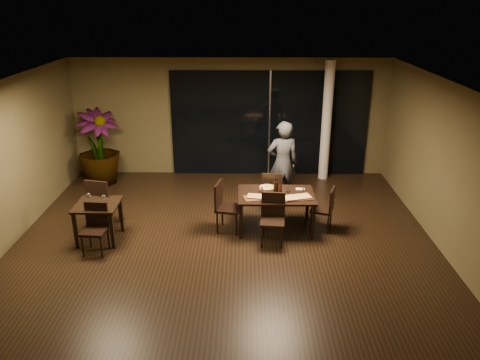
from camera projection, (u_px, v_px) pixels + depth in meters
name	position (u px, v px, depth m)	size (l,w,h in m)	color
ground	(224.00, 247.00, 8.75)	(8.00, 8.00, 0.00)	black
wall_back	(230.00, 117.00, 11.97)	(8.00, 0.10, 3.00)	brown
wall_front	(204.00, 322.00, 4.43)	(8.00, 0.10, 3.00)	brown
wall_right	(455.00, 173.00, 8.16)	(0.10, 8.00, 3.00)	brown
ceiling	(222.00, 86.00, 7.65)	(8.00, 8.00, 0.04)	white
window_panel	(269.00, 124.00, 11.93)	(5.00, 0.06, 2.70)	black
column	(327.00, 121.00, 11.58)	(0.24, 0.24, 3.00)	white
main_table	(276.00, 198.00, 9.24)	(1.50, 1.00, 0.75)	black
side_table	(98.00, 210.00, 8.83)	(0.80, 0.80, 0.75)	black
chair_main_far	(272.00, 190.00, 10.02)	(0.48, 0.48, 0.93)	black
chair_main_near	(273.00, 216.00, 8.78)	(0.49, 0.49, 0.97)	black
chair_main_left	(224.00, 204.00, 9.22)	(0.55, 0.55, 1.01)	black
chair_main_right	(326.00, 206.00, 9.26)	(0.53, 0.53, 0.90)	black
chair_side_far	(101.00, 200.00, 9.31)	(0.59, 0.59, 1.06)	black
chair_side_near	(95.00, 225.00, 8.48)	(0.46, 0.46, 0.92)	black
diner	(282.00, 163.00, 10.31)	(0.65, 0.43, 1.90)	#303335
potted_plant	(99.00, 147.00, 11.49)	(1.01, 1.01, 1.84)	#1E4E1A
pizza_board_left	(259.00, 197.00, 9.04)	(0.59, 0.30, 0.01)	#4C3118
pizza_board_right	(297.00, 198.00, 9.01)	(0.58, 0.29, 0.01)	#3F2314
oblong_pizza_left	(259.00, 197.00, 9.03)	(0.44, 0.20, 0.02)	maroon
oblong_pizza_right	(297.00, 197.00, 9.01)	(0.50, 0.23, 0.02)	maroon
round_pizza	(267.00, 187.00, 9.52)	(0.31, 0.31, 0.01)	#B33113
bottle_a	(275.00, 185.00, 9.19)	(0.07, 0.07, 0.33)	black
bottle_b	(281.00, 188.00, 9.16)	(0.06, 0.06, 0.27)	black
bottle_c	(277.00, 185.00, 9.27)	(0.06, 0.06, 0.28)	black
tumbler_left	(261.00, 190.00, 9.30)	(0.07, 0.07, 0.08)	white
tumbler_right	(288.00, 190.00, 9.29)	(0.08, 0.08, 0.09)	white
napkin_near	(303.00, 196.00, 9.12)	(0.18, 0.10, 0.01)	white
napkin_far	(300.00, 189.00, 9.43)	(0.18, 0.10, 0.01)	white
wine_glass_a	(89.00, 198.00, 8.79)	(0.08, 0.08, 0.19)	white
wine_glass_b	(104.00, 200.00, 8.72)	(0.08, 0.08, 0.18)	white
side_napkin	(98.00, 209.00, 8.56)	(0.18, 0.11, 0.01)	white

